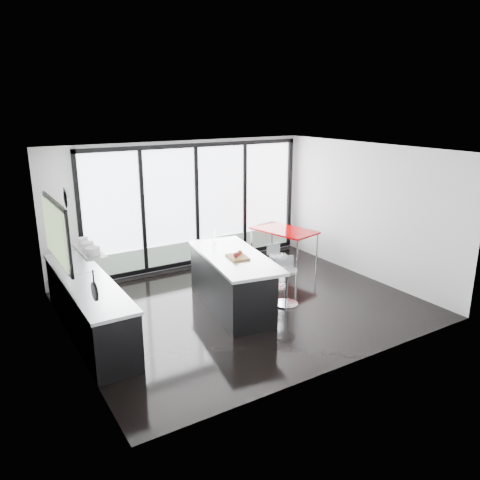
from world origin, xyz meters
TOP-DOWN VIEW (x-y plane):
  - floor at (0.00, 0.00)m, footprint 6.00×5.00m
  - ceiling at (0.00, 0.00)m, footprint 6.00×5.00m
  - wall_back at (0.27, 2.47)m, footprint 6.00×0.09m
  - wall_front at (0.00, -2.50)m, footprint 6.00×0.00m
  - wall_left at (-2.97, 0.27)m, footprint 0.26×5.00m
  - wall_right at (3.00, 0.00)m, footprint 0.00×5.00m
  - counter_cabinets at (-2.67, 0.40)m, footprint 0.69×3.24m
  - island at (-0.23, 0.09)m, footprint 1.37×2.49m
  - bar_stool_near at (0.67, -0.39)m, footprint 0.55×0.55m
  - bar_stool_far at (1.02, 0.36)m, footprint 0.47×0.47m
  - red_table at (2.07, 1.57)m, footprint 1.15×1.61m

SIDE VIEW (x-z plane):
  - floor at x=0.00m, z-range 0.00..0.00m
  - bar_stool_far at x=1.02m, z-range 0.00..0.68m
  - bar_stool_near at x=0.67m, z-range 0.00..0.69m
  - red_table at x=2.07m, z-range 0.00..0.78m
  - counter_cabinets at x=-2.67m, z-range -0.22..1.14m
  - island at x=-0.23m, z-range -0.14..1.12m
  - wall_back at x=0.27m, z-range -0.13..2.67m
  - wall_front at x=0.00m, z-range 0.00..2.80m
  - wall_right at x=3.00m, z-range 0.00..2.80m
  - wall_left at x=-2.97m, z-range 0.16..2.96m
  - ceiling at x=0.00m, z-range 2.80..2.80m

